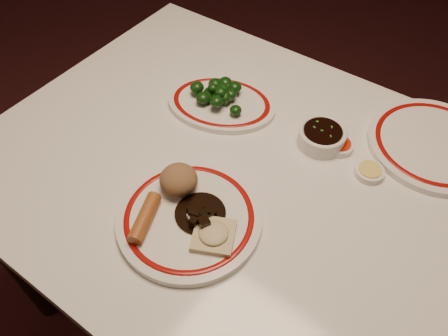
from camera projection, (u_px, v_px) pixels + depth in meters
ground at (239, 307)px, 1.54m from camera, size 7.00×7.00×0.00m
dining_table at (246, 196)px, 1.04m from camera, size 1.20×0.90×0.75m
main_plate at (189, 218)px, 0.87m from camera, size 0.32×0.32×0.02m
rice_mound at (179, 180)px, 0.89m from camera, size 0.08×0.08×0.06m
spring_roll at (145, 218)px, 0.85m from camera, size 0.07×0.11×0.03m
fried_wonton at (214, 234)px, 0.83m from camera, size 0.10×0.10×0.02m
stirfry_heap at (200, 213)px, 0.86m from camera, size 0.10×0.10×0.03m
broccoli_plate at (221, 103)px, 1.10m from camera, size 0.32×0.30×0.02m
broccoli_pile at (219, 93)px, 1.08m from camera, size 0.15×0.11×0.05m
soy_bowl at (322, 137)px, 1.00m from camera, size 0.11×0.11×0.04m
sweet_sour_dish at (339, 146)px, 1.00m from camera, size 0.06×0.06×0.02m
mustard_dish at (369, 172)px, 0.95m from camera, size 0.06×0.06×0.02m
far_plate at (434, 144)px, 1.01m from camera, size 0.37×0.37×0.02m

